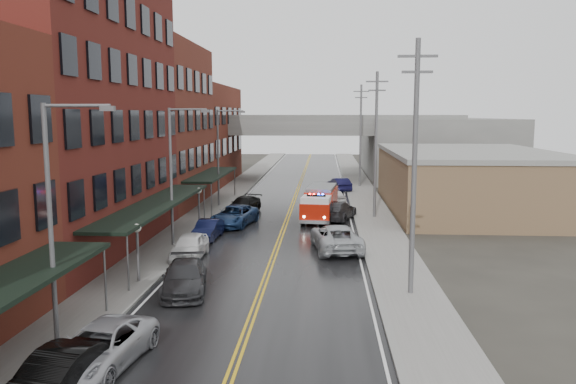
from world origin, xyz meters
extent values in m
cube|color=black|center=(0.00, 30.00, 0.01)|extent=(11.00, 160.00, 0.02)
cube|color=slate|center=(-7.30, 30.00, 0.07)|extent=(3.00, 160.00, 0.15)
cube|color=slate|center=(7.30, 30.00, 0.07)|extent=(3.00, 160.00, 0.15)
cube|color=gray|center=(-5.65, 30.00, 0.07)|extent=(0.30, 160.00, 0.15)
cube|color=gray|center=(5.65, 30.00, 0.07)|extent=(0.30, 160.00, 0.15)
cube|color=#591A17|center=(-13.30, 23.00, 9.00)|extent=(9.00, 20.00, 18.00)
cube|color=maroon|center=(-13.30, 40.50, 7.50)|extent=(9.00, 15.00, 15.00)
cube|color=maroon|center=(-13.30, 58.00, 6.00)|extent=(9.00, 20.00, 12.00)
cube|color=olive|center=(16.00, 40.00, 2.50)|extent=(14.00, 22.00, 5.00)
cube|color=slate|center=(18.00, 70.00, 4.00)|extent=(18.00, 30.00, 8.00)
cylinder|color=slate|center=(-6.35, 11.60, 1.50)|extent=(0.10, 0.10, 3.00)
cube|color=black|center=(-7.50, 23.00, 3.00)|extent=(2.60, 18.00, 0.18)
cylinder|color=slate|center=(-6.35, 14.40, 1.50)|extent=(0.10, 0.10, 3.00)
cylinder|color=slate|center=(-6.35, 31.60, 1.50)|extent=(0.10, 0.10, 3.00)
cube|color=black|center=(-7.50, 40.50, 3.00)|extent=(2.60, 13.00, 0.18)
cylinder|color=slate|center=(-6.35, 34.40, 1.50)|extent=(0.10, 0.10, 3.00)
cylinder|color=slate|center=(-6.35, 46.60, 1.50)|extent=(0.10, 0.10, 3.00)
cylinder|color=#59595B|center=(-6.40, 16.00, 1.40)|extent=(0.14, 0.14, 2.80)
sphere|color=silver|center=(-6.40, 16.00, 2.90)|extent=(0.44, 0.44, 0.44)
cylinder|color=#59595B|center=(-6.40, 30.00, 1.40)|extent=(0.14, 0.14, 2.80)
sphere|color=silver|center=(-6.40, 30.00, 2.90)|extent=(0.44, 0.44, 0.44)
cylinder|color=#59595B|center=(-6.80, 8.00, 4.50)|extent=(0.18, 0.18, 9.00)
cylinder|color=#59595B|center=(-5.60, 8.00, 8.90)|extent=(2.40, 0.12, 0.12)
cube|color=#59595B|center=(-4.50, 8.00, 8.80)|extent=(0.50, 0.22, 0.18)
cylinder|color=#59595B|center=(-6.80, 24.00, 4.50)|extent=(0.18, 0.18, 9.00)
cylinder|color=#59595B|center=(-5.60, 24.00, 8.90)|extent=(2.40, 0.12, 0.12)
cube|color=#59595B|center=(-4.50, 24.00, 8.80)|extent=(0.50, 0.22, 0.18)
cylinder|color=#59595B|center=(-6.80, 40.00, 4.50)|extent=(0.18, 0.18, 9.00)
cylinder|color=#59595B|center=(-5.60, 40.00, 8.90)|extent=(2.40, 0.12, 0.12)
cube|color=#59595B|center=(-4.50, 40.00, 8.80)|extent=(0.50, 0.22, 0.18)
cylinder|color=#59595B|center=(7.20, 15.00, 6.00)|extent=(0.24, 0.24, 12.00)
cube|color=#59595B|center=(7.20, 15.00, 11.20)|extent=(1.80, 0.12, 0.12)
cube|color=#59595B|center=(7.20, 15.00, 10.50)|extent=(1.40, 0.12, 0.12)
cylinder|color=#59595B|center=(7.20, 35.00, 6.00)|extent=(0.24, 0.24, 12.00)
cube|color=#59595B|center=(7.20, 35.00, 11.20)|extent=(1.80, 0.12, 0.12)
cube|color=#59595B|center=(7.20, 35.00, 10.50)|extent=(1.40, 0.12, 0.12)
cylinder|color=#59595B|center=(7.20, 55.00, 6.00)|extent=(0.24, 0.24, 12.00)
cube|color=#59595B|center=(7.20, 55.00, 11.20)|extent=(1.80, 0.12, 0.12)
cube|color=#59595B|center=(7.20, 55.00, 10.50)|extent=(1.40, 0.12, 0.12)
cube|color=slate|center=(0.00, 62.00, 6.75)|extent=(40.00, 10.00, 1.50)
cube|color=slate|center=(-11.00, 62.00, 3.00)|extent=(1.60, 8.00, 6.00)
cube|color=slate|center=(11.00, 62.00, 3.00)|extent=(1.60, 8.00, 6.00)
cube|color=#A91707|center=(2.81, 35.35, 1.42)|extent=(2.83, 5.25, 1.92)
cube|color=#A91707|center=(2.42, 31.81, 1.14)|extent=(2.54, 2.62, 1.37)
cube|color=silver|center=(2.42, 31.81, 2.05)|extent=(2.40, 2.42, 0.46)
cube|color=black|center=(2.44, 32.00, 1.42)|extent=(2.45, 1.71, 0.73)
cube|color=slate|center=(2.81, 35.35, 2.51)|extent=(2.56, 4.86, 0.27)
cube|color=black|center=(2.42, 31.81, 2.36)|extent=(1.48, 0.42, 0.13)
sphere|color=#FF0C0C|center=(1.92, 31.87, 2.43)|extent=(0.18, 0.18, 0.18)
sphere|color=#1933FF|center=(2.91, 31.76, 2.43)|extent=(0.18, 0.18, 0.18)
cylinder|color=black|center=(1.41, 31.84, 0.46)|extent=(0.94, 0.42, 0.91)
cylinder|color=black|center=(3.40, 31.61, 0.46)|extent=(0.94, 0.42, 0.91)
cylinder|color=black|center=(1.77, 35.01, 0.46)|extent=(0.94, 0.42, 0.91)
cylinder|color=black|center=(3.76, 34.79, 0.46)|extent=(0.94, 0.42, 0.91)
cylinder|color=black|center=(2.02, 37.28, 0.46)|extent=(0.94, 0.42, 0.91)
cylinder|color=black|center=(4.02, 37.06, 0.46)|extent=(0.94, 0.42, 0.91)
imported|color=black|center=(-5.00, 4.34, 0.74)|extent=(2.22, 4.66, 1.47)
imported|color=#999AA0|center=(-4.56, 6.52, 0.72)|extent=(3.02, 5.42, 1.43)
imported|color=#2A2A2D|center=(-3.72, 14.81, 0.73)|extent=(2.88, 5.31, 1.46)
imported|color=silver|center=(-5.00, 21.20, 0.75)|extent=(1.80, 4.41, 1.50)
imported|color=black|center=(-5.00, 26.44, 0.67)|extent=(1.64, 4.12, 1.33)
imported|color=navy|center=(-3.93, 31.30, 0.77)|extent=(3.52, 5.93, 1.54)
imported|color=black|center=(-4.06, 37.31, 0.69)|extent=(3.11, 5.08, 1.37)
imported|color=#A9ADB1|center=(3.81, 23.80, 0.83)|extent=(3.63, 6.32, 1.66)
imported|color=#2A2A2D|center=(4.14, 34.20, 0.78)|extent=(3.62, 5.77, 1.56)
imported|color=silver|center=(3.89, 43.16, 0.68)|extent=(2.79, 4.29, 1.36)
imported|color=#0F0E33|center=(4.73, 51.70, 0.75)|extent=(2.78, 4.81, 1.50)
camera|label=1|loc=(3.05, -11.23, 8.61)|focal=35.00mm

